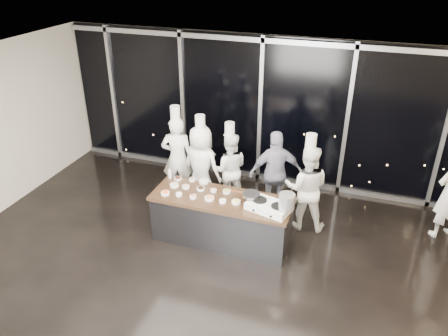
# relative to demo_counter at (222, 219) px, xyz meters

# --- Properties ---
(ground) EXTENTS (9.00, 9.00, 0.00)m
(ground) POSITION_rel_demo_counter_xyz_m (0.00, -0.90, -0.45)
(ground) COLOR black
(ground) RESTS_ON ground
(room_shell) EXTENTS (9.02, 7.02, 3.21)m
(room_shell) POSITION_rel_demo_counter_xyz_m (0.18, -0.90, 1.79)
(room_shell) COLOR beige
(room_shell) RESTS_ON ground
(window_wall) EXTENTS (8.90, 0.11, 3.20)m
(window_wall) POSITION_rel_demo_counter_xyz_m (0.00, 2.53, 1.14)
(window_wall) COLOR black
(window_wall) RESTS_ON ground
(demo_counter) EXTENTS (2.46, 0.86, 0.90)m
(demo_counter) POSITION_rel_demo_counter_xyz_m (0.00, 0.00, 0.00)
(demo_counter) COLOR #343439
(demo_counter) RESTS_ON ground
(stove) EXTENTS (0.79, 0.59, 0.14)m
(stove) POSITION_rel_demo_counter_xyz_m (0.86, -0.10, 0.51)
(stove) COLOR white
(stove) RESTS_ON demo_counter
(frying_pan) EXTENTS (0.54, 0.36, 0.05)m
(frying_pan) POSITION_rel_demo_counter_xyz_m (0.52, 0.01, 0.61)
(frying_pan) COLOR slate
(frying_pan) RESTS_ON stove
(stock_pot) EXTENTS (0.31, 0.31, 0.26)m
(stock_pot) POSITION_rel_demo_counter_xyz_m (1.16, -0.18, 0.72)
(stock_pot) COLOR #B2B2B5
(stock_pot) RESTS_ON stove
(prep_bowls) EXTENTS (1.41, 0.76, 0.05)m
(prep_bowls) POSITION_rel_demo_counter_xyz_m (-0.46, 0.07, 0.47)
(prep_bowls) COLOR white
(prep_bowls) RESTS_ON demo_counter
(squeeze_bottle) EXTENTS (0.06, 0.06, 0.21)m
(squeeze_bottle) POSITION_rel_demo_counter_xyz_m (-1.14, 0.34, 0.55)
(squeeze_bottle) COLOR white
(squeeze_bottle) RESTS_ON demo_counter
(chef_far_left) EXTENTS (0.74, 0.58, 2.01)m
(chef_far_left) POSITION_rel_demo_counter_xyz_m (-1.37, 1.18, 0.46)
(chef_far_left) COLOR white
(chef_far_left) RESTS_ON ground
(chef_left) EXTENTS (0.93, 0.71, 1.92)m
(chef_left) POSITION_rel_demo_counter_xyz_m (-0.82, 1.10, 0.40)
(chef_left) COLOR white
(chef_left) RESTS_ON ground
(chef_center) EXTENTS (0.89, 0.78, 1.76)m
(chef_center) POSITION_rel_demo_counter_xyz_m (-0.29, 1.30, 0.33)
(chef_center) COLOR white
(chef_center) RESTS_ON ground
(guest) EXTENTS (1.09, 0.80, 1.73)m
(guest) POSITION_rel_demo_counter_xyz_m (0.66, 1.26, 0.41)
(guest) COLOR #131836
(guest) RESTS_ON ground
(chef_right) EXTENTS (0.88, 0.73, 1.90)m
(chef_right) POSITION_rel_demo_counter_xyz_m (1.31, 0.94, 0.39)
(chef_right) COLOR white
(chef_right) RESTS_ON ground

